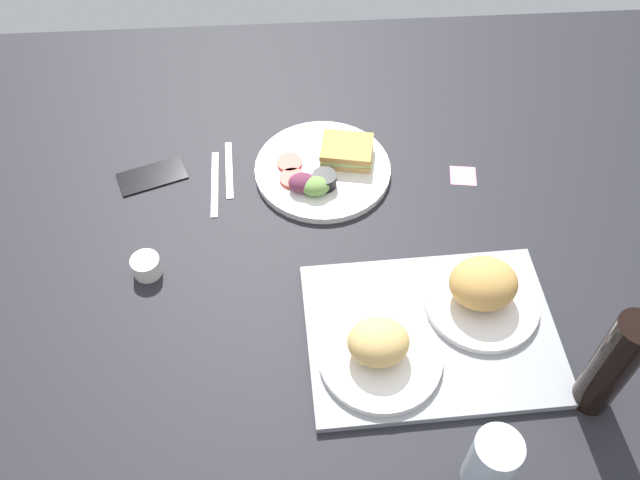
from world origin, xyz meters
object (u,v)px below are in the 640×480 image
(bread_plate_far, at_px, (379,349))
(soda_bottle, at_px, (612,366))
(fork, at_px, (229,169))
(bread_plate_near, at_px, (483,290))
(knife, at_px, (215,183))
(plate_with_salad, at_px, (324,168))
(espresso_cup, at_px, (146,266))
(cell_phone, at_px, (152,175))
(drinking_glass, at_px, (491,462))
(serving_tray, at_px, (431,333))
(sticky_note, at_px, (463,176))

(bread_plate_far, height_order, soda_bottle, soda_bottle)
(bread_plate_far, height_order, fork, bread_plate_far)
(bread_plate_near, bearing_deg, soda_bottle, 127.73)
(soda_bottle, distance_m, knife, 0.86)
(bread_plate_far, relative_size, soda_bottle, 0.91)
(plate_with_salad, distance_m, espresso_cup, 0.43)
(cell_phone, bearing_deg, soda_bottle, 124.54)
(drinking_glass, height_order, soda_bottle, soda_bottle)
(serving_tray, bearing_deg, plate_with_salad, -68.13)
(serving_tray, xyz_separation_m, drinking_glass, (-0.04, 0.26, 0.06))
(serving_tray, bearing_deg, cell_phone, -38.59)
(plate_with_salad, bearing_deg, soda_bottle, 126.78)
(cell_phone, bearing_deg, drinking_glass, 110.45)
(plate_with_salad, relative_size, drinking_glass, 2.26)
(serving_tray, relative_size, sticky_note, 8.04)
(cell_phone, bearing_deg, sticky_note, 156.98)
(bread_plate_near, relative_size, drinking_glass, 1.61)
(drinking_glass, relative_size, fork, 0.77)
(bread_plate_far, relative_size, plate_with_salad, 0.73)
(fork, bearing_deg, bread_plate_near, 48.40)
(bread_plate_far, relative_size, knife, 1.14)
(espresso_cup, distance_m, fork, 0.31)
(bread_plate_near, relative_size, soda_bottle, 0.88)
(espresso_cup, xyz_separation_m, knife, (-0.12, -0.23, -0.02))
(drinking_glass, xyz_separation_m, fork, (0.41, -0.70, -0.06))
(knife, distance_m, cell_phone, 0.14)
(serving_tray, bearing_deg, knife, -44.80)
(knife, height_order, cell_phone, cell_phone)
(bread_plate_far, bearing_deg, espresso_cup, -27.76)
(serving_tray, height_order, cell_phone, serving_tray)
(bread_plate_far, relative_size, cell_phone, 1.51)
(knife, bearing_deg, plate_with_salad, 92.70)
(plate_with_salad, relative_size, knife, 1.56)
(fork, bearing_deg, bread_plate_far, 26.69)
(bread_plate_far, xyz_separation_m, fork, (0.27, -0.49, -0.04))
(bread_plate_near, height_order, drinking_glass, drinking_glass)
(soda_bottle, relative_size, espresso_cup, 4.27)
(bread_plate_far, relative_size, sticky_note, 3.88)
(plate_with_salad, xyz_separation_m, soda_bottle, (-0.42, 0.56, 0.10))
(bread_plate_far, bearing_deg, plate_with_salad, -82.09)
(soda_bottle, bearing_deg, cell_phone, -35.90)
(soda_bottle, xyz_separation_m, espresso_cup, (0.78, -0.32, -0.10))
(fork, relative_size, cell_phone, 1.18)
(bread_plate_far, distance_m, knife, 0.54)
(knife, relative_size, sticky_note, 3.39)
(fork, distance_m, cell_phone, 0.17)
(serving_tray, distance_m, bread_plate_far, 0.12)
(serving_tray, distance_m, knife, 0.57)
(soda_bottle, height_order, espresso_cup, soda_bottle)
(fork, bearing_deg, serving_tray, 37.95)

